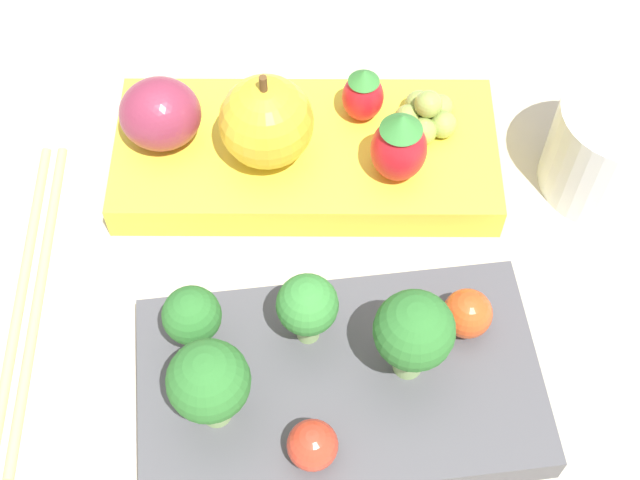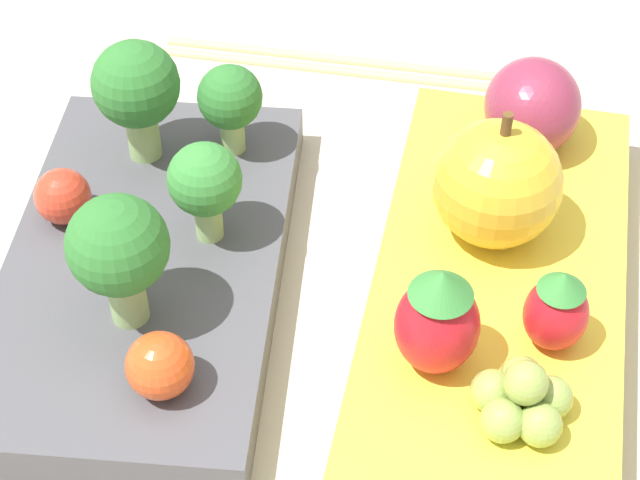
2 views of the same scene
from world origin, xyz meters
name	(u,v)px [view 1 (image 1 of 2)]	position (x,y,z in m)	size (l,w,h in m)	color
ground_plane	(315,267)	(0.00, 0.00, 0.00)	(4.00, 4.00, 0.00)	#BCB29E
bento_box_savoury	(340,386)	(-0.01, 0.08, 0.01)	(0.21, 0.13, 0.02)	#4C4C51
bento_box_fruit	(303,155)	(0.00, -0.07, 0.01)	(0.24, 0.12, 0.02)	yellow
broccoli_floret_0	(192,317)	(0.06, 0.05, 0.05)	(0.03, 0.03, 0.05)	#93B770
broccoli_floret_1	(209,383)	(0.06, 0.09, 0.06)	(0.04, 0.04, 0.06)	#93B770
broccoli_floret_2	(307,307)	(0.01, 0.05, 0.05)	(0.03, 0.03, 0.05)	#93B770
broccoli_floret_3	(414,333)	(-0.04, 0.08, 0.06)	(0.04, 0.04, 0.06)	#93B770
cherry_tomato_0	(467,314)	(-0.08, 0.05, 0.03)	(0.03, 0.03, 0.03)	#DB4C1E
cherry_tomato_1	(313,445)	(0.01, 0.12, 0.03)	(0.02, 0.02, 0.02)	red
apple	(266,122)	(0.02, -0.07, 0.05)	(0.05, 0.05, 0.06)	gold
strawberry_0	(363,94)	(-0.04, -0.09, 0.04)	(0.02, 0.02, 0.04)	red
strawberry_1	(399,146)	(-0.05, -0.05, 0.05)	(0.03, 0.03, 0.05)	red
plum	(160,114)	(0.08, -0.08, 0.05)	(0.05, 0.04, 0.04)	#892D47
grape_cluster	(427,115)	(-0.07, -0.08, 0.03)	(0.04, 0.04, 0.03)	#8EA84C
drinking_cup	(612,147)	(-0.18, -0.05, 0.03)	(0.07, 0.07, 0.06)	silver
chopsticks_pair	(28,295)	(0.16, 0.01, 0.00)	(0.03, 0.21, 0.01)	tan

